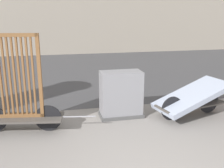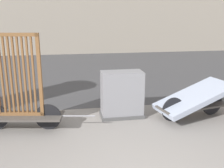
# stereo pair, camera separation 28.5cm
# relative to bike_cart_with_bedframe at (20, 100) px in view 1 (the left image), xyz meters

# --- Properties ---
(road_strip) EXTENTS (56.00, 9.71, 0.01)m
(road_strip) POSITION_rel_bike_cart_with_bedframe_xyz_m (1.95, 5.90, -0.69)
(road_strip) COLOR #424244
(road_strip) RESTS_ON ground_plane
(bike_cart_with_bedframe) EXTENTS (2.45, 0.85, 2.05)m
(bike_cart_with_bedframe) POSITION_rel_bike_cart_with_bedframe_xyz_m (0.00, 0.00, 0.00)
(bike_cart_with_bedframe) COLOR #4C4742
(bike_cart_with_bedframe) RESTS_ON ground_plane
(bike_cart_with_mattress) EXTENTS (2.48, 1.23, 0.84)m
(bike_cart_with_mattress) POSITION_rel_bike_cart_with_bedframe_xyz_m (3.91, 0.00, -0.23)
(bike_cart_with_mattress) COLOR #4C4742
(bike_cart_with_mattress) RESTS_ON ground_plane
(utility_cabinet) EXTENTS (1.03, 0.56, 1.11)m
(utility_cabinet) POSITION_rel_bike_cart_with_bedframe_xyz_m (2.25, 0.38, -0.18)
(utility_cabinet) COLOR #4C4C4C
(utility_cabinet) RESTS_ON ground_plane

